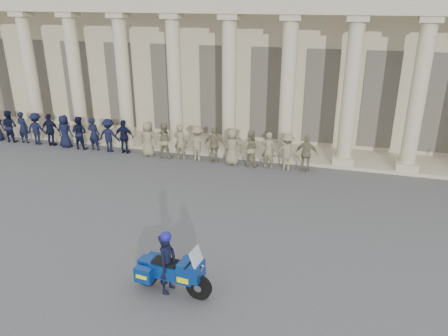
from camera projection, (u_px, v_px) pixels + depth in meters
ground at (200, 246)px, 13.09m from camera, size 90.00×90.00×0.00m
building at (283, 42)px, 24.60m from camera, size 40.00×12.50×9.00m
officer_rank at (118, 136)px, 20.56m from camera, size 18.35×0.61×1.61m
motorcycle at (172, 271)px, 10.86m from camera, size 2.16×0.92×1.39m
rider at (167, 262)px, 10.81m from camera, size 0.44×0.62×1.70m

